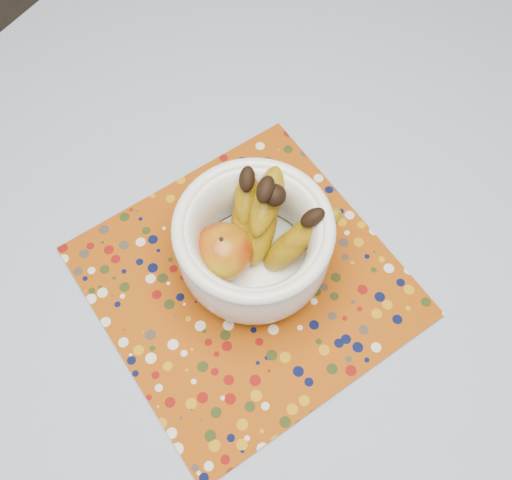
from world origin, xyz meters
TOP-DOWN VIEW (x-y plane):
  - table at (0.00, 0.00)m, footprint 1.20×1.20m
  - tablecloth at (0.00, 0.00)m, footprint 1.32×1.32m
  - placemat at (-0.07, -0.05)m, footprint 0.47×0.47m
  - fruit_bowl at (-0.07, -0.01)m, footprint 0.22×0.20m

SIDE VIEW (x-z plane):
  - table at x=0.00m, z-range 0.30..1.05m
  - tablecloth at x=0.00m, z-range 0.75..0.76m
  - placemat at x=-0.07m, z-range 0.76..0.76m
  - fruit_bowl at x=-0.07m, z-range 0.76..0.91m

